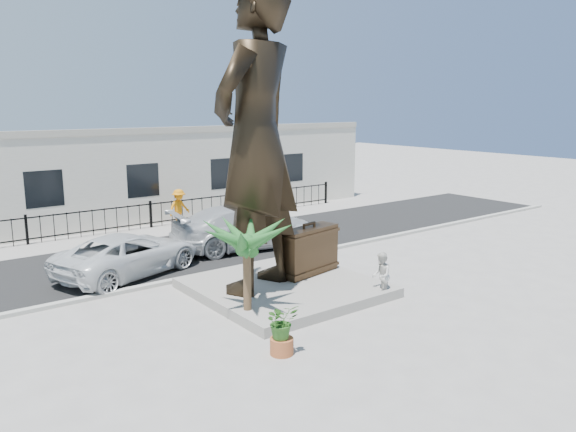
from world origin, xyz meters
The scene contains 16 objects.
ground centered at (0.00, 0.00, 0.00)m, with size 100.00×100.00×0.00m, color #9E9991.
street centered at (0.00, 8.00, 0.01)m, with size 40.00×7.00×0.01m, color black.
curb centered at (0.00, 4.50, 0.06)m, with size 40.00×0.25×0.12m, color #A5A399.
far_sidewalk centered at (0.00, 12.00, 0.01)m, with size 40.00×2.50×0.02m, color #9E9991.
plinth centered at (-0.50, 1.50, 0.15)m, with size 5.20×5.20×0.30m, color gray.
fence centered at (0.00, 12.80, 0.60)m, with size 22.00×0.10×1.20m, color black.
building centered at (0.00, 17.00, 2.20)m, with size 28.00×7.00×4.40m, color silver.
statue centered at (-1.44, 1.65, 4.82)m, with size 3.30×2.16×9.04m, color black.
suitcase centered at (0.75, 1.84, 1.08)m, with size 2.21×0.70×1.55m, color #352516.
tourist centered at (1.48, -0.71, 0.71)m, with size 0.69×0.54×1.43m, color silver.
car_white centered at (-3.70, 6.20, 0.74)m, with size 2.42×5.24×1.46m, color silver.
car_silver centered at (1.48, 6.86, 0.89)m, with size 2.46×6.04×1.75m, color #B8BBBD.
worker centered at (1.23, 12.27, 0.91)m, with size 1.16×0.66×1.79m, color orange.
palm_tree centered at (-2.70, 0.27, 0.00)m, with size 1.80×1.80×3.20m, color #1F5521, non-canonical shape.
planter centered at (-3.23, -2.02, 0.20)m, with size 0.56×0.56×0.40m, color #A2522B.
shrub centered at (-3.23, -2.02, 0.83)m, with size 0.77×0.67×0.85m, color #2C5C1E.
Camera 1 is at (-10.59, -11.96, 5.82)m, focal length 35.00 mm.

